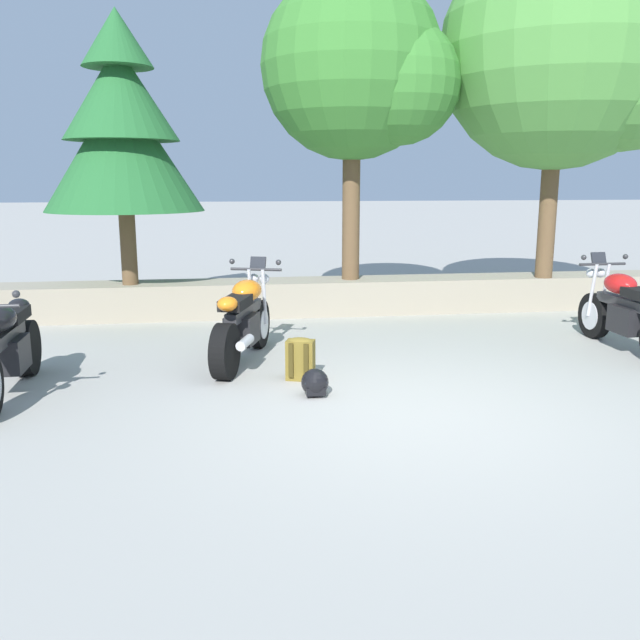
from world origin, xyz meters
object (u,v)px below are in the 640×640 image
Objects in this scene: motorcycle_black_near_left at (5,349)px; motorcycle_orange_centre at (244,322)px; motorcycle_red_far_right at (626,313)px; leafy_tree_mid_left at (362,71)px; rider_helmet at (315,383)px; pine_tree_far_left at (121,128)px; rider_backpack at (301,358)px; leafy_tree_mid_right at (573,54)px.

motorcycle_orange_centre is at bearing 22.59° from motorcycle_black_near_left.
motorcycle_orange_centre is at bearing 178.52° from motorcycle_red_far_right.
motorcycle_black_near_left is 6.58m from leafy_tree_mid_left.
rider_helmet is 0.07× the size of pine_tree_far_left.
leafy_tree_mid_left reaches higher than motorcycle_black_near_left.
rider_backpack is (0.59, -0.84, -0.24)m from motorcycle_orange_centre.
motorcycle_red_far_right is (4.82, -0.12, 0.00)m from motorcycle_orange_centre.
motorcycle_black_near_left reaches higher than rider_helmet.
rider_backpack is 5.19m from leafy_tree_mid_left.
rider_backpack is 1.68× the size of rider_helmet.
pine_tree_far_left is at bearing 119.44° from rider_helmet.
motorcycle_orange_centre and motorcycle_red_far_right have the same top height.
motorcycle_orange_centre is 4.68m from leafy_tree_mid_left.
motorcycle_red_far_right is 4.38m from leafy_tree_mid_right.
rider_backpack is at bearing 3.03° from motorcycle_black_near_left.
leafy_tree_mid_right is (4.59, 3.27, 3.78)m from rider_backpack.
motorcycle_black_near_left reaches higher than rider_backpack.
motorcycle_red_far_right is at bearing -44.75° from leafy_tree_mid_left.
rider_helmet is at bearing -162.59° from motorcycle_red_far_right.
leafy_tree_mid_left is (-2.88, 2.85, 3.27)m from motorcycle_red_far_right.
rider_backpack is 0.10× the size of leafy_tree_mid_left.
motorcycle_black_near_left is 7.26m from motorcycle_red_far_right.
leafy_tree_mid_left is 3.26m from leafy_tree_mid_right.
leafy_tree_mid_right is (3.24, -0.30, 0.27)m from leafy_tree_mid_left.
motorcycle_red_far_right is at bearing 6.88° from motorcycle_black_near_left.
pine_tree_far_left is (-6.49, 2.84, 2.40)m from motorcycle_red_far_right.
motorcycle_orange_centre is 0.50× the size of pine_tree_far_left.
leafy_tree_mid_left is 0.87× the size of leafy_tree_mid_right.
motorcycle_orange_centre is 6.73m from leafy_tree_mid_right.
pine_tree_far_left reaches higher than motorcycle_orange_centre.
motorcycle_orange_centre is at bearing 125.04° from rider_backpack.
rider_backpack is at bearing -110.80° from leafy_tree_mid_left.
rider_backpack is (-4.23, -0.71, -0.24)m from motorcycle_red_far_right.
pine_tree_far_left is (0.72, 3.71, 2.40)m from motorcycle_black_near_left.
motorcycle_red_far_right is 0.38× the size of leafy_tree_mid_right.
leafy_tree_mid_left reaches higher than pine_tree_far_left.
pine_tree_far_left is 0.74× the size of leafy_tree_mid_right.
leafy_tree_mid_right is at bearing 40.53° from rider_helmet.
leafy_tree_mid_right is at bearing 35.43° from rider_backpack.
leafy_tree_mid_right is (7.57, 3.43, 3.54)m from motorcycle_black_near_left.
rider_backpack is at bearing -144.57° from leafy_tree_mid_right.
leafy_tree_mid_left is (1.35, 3.56, 3.51)m from rider_backpack.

